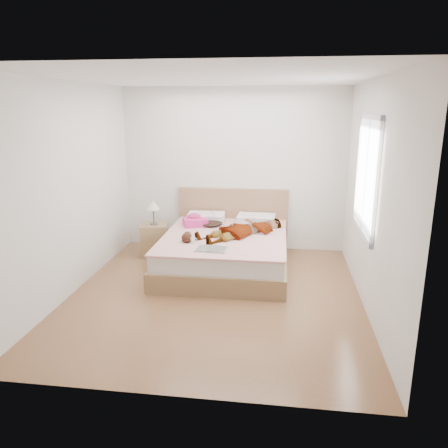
{
  "coord_description": "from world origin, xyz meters",
  "views": [
    {
      "loc": [
        0.79,
        -4.99,
        2.3
      ],
      "look_at": [
        0.0,
        0.85,
        0.7
      ],
      "focal_mm": 35.0,
      "sensor_mm": 36.0,
      "label": 1
    }
  ],
  "objects_px": {
    "phone": "(214,213)",
    "plush_toy": "(187,237)",
    "towel": "(195,221)",
    "coffee_mug": "(193,240)",
    "bed": "(226,249)",
    "magazine": "(211,249)",
    "woman": "(244,227)",
    "nightstand": "(155,237)"
  },
  "relations": [
    {
      "from": "coffee_mug",
      "to": "nightstand",
      "type": "distance_m",
      "value": 1.2
    },
    {
      "from": "magazine",
      "to": "bed",
      "type": "bearing_deg",
      "value": 83.61
    },
    {
      "from": "magazine",
      "to": "plush_toy",
      "type": "distance_m",
      "value": 0.49
    },
    {
      "from": "coffee_mug",
      "to": "plush_toy",
      "type": "bearing_deg",
      "value": 158.02
    },
    {
      "from": "woman",
      "to": "coffee_mug",
      "type": "relative_size",
      "value": 13.31
    },
    {
      "from": "plush_toy",
      "to": "nightstand",
      "type": "height_order",
      "value": "nightstand"
    },
    {
      "from": "woman",
      "to": "coffee_mug",
      "type": "bearing_deg",
      "value": -95.57
    },
    {
      "from": "woman",
      "to": "phone",
      "type": "distance_m",
      "value": 0.65
    },
    {
      "from": "towel",
      "to": "nightstand",
      "type": "xyz_separation_m",
      "value": [
        -0.66,
        -0.01,
        -0.29
      ]
    },
    {
      "from": "phone",
      "to": "towel",
      "type": "xyz_separation_m",
      "value": [
        -0.28,
        -0.05,
        -0.12
      ]
    },
    {
      "from": "towel",
      "to": "magazine",
      "type": "relative_size",
      "value": 1.0
    },
    {
      "from": "plush_toy",
      "to": "phone",
      "type": "bearing_deg",
      "value": 75.6
    },
    {
      "from": "bed",
      "to": "towel",
      "type": "bearing_deg",
      "value": 145.34
    },
    {
      "from": "bed",
      "to": "magazine",
      "type": "relative_size",
      "value": 4.77
    },
    {
      "from": "phone",
      "to": "towel",
      "type": "distance_m",
      "value": 0.31
    },
    {
      "from": "coffee_mug",
      "to": "nightstand",
      "type": "relative_size",
      "value": 0.12
    },
    {
      "from": "phone",
      "to": "magazine",
      "type": "xyz_separation_m",
      "value": [
        0.16,
        -1.18,
        -0.19
      ]
    },
    {
      "from": "plush_toy",
      "to": "bed",
      "type": "bearing_deg",
      "value": 45.37
    },
    {
      "from": "towel",
      "to": "coffee_mug",
      "type": "xyz_separation_m",
      "value": [
        0.14,
        -0.87,
        -0.03
      ]
    },
    {
      "from": "bed",
      "to": "magazine",
      "type": "distance_m",
      "value": 0.81
    },
    {
      "from": "bed",
      "to": "nightstand",
      "type": "relative_size",
      "value": 2.34
    },
    {
      "from": "towel",
      "to": "nightstand",
      "type": "distance_m",
      "value": 0.72
    },
    {
      "from": "woman",
      "to": "phone",
      "type": "xyz_separation_m",
      "value": [
        -0.5,
        0.4,
        0.09
      ]
    },
    {
      "from": "phone",
      "to": "plush_toy",
      "type": "bearing_deg",
      "value": -148.97
    },
    {
      "from": "coffee_mug",
      "to": "magazine",
      "type": "bearing_deg",
      "value": -41.03
    },
    {
      "from": "woman",
      "to": "coffee_mug",
      "type": "xyz_separation_m",
      "value": [
        -0.64,
        -0.52,
        -0.06
      ]
    },
    {
      "from": "woman",
      "to": "towel",
      "type": "xyz_separation_m",
      "value": [
        -0.78,
        0.35,
        -0.02
      ]
    },
    {
      "from": "phone",
      "to": "nightstand",
      "type": "relative_size",
      "value": 0.12
    },
    {
      "from": "plush_toy",
      "to": "nightstand",
      "type": "distance_m",
      "value": 1.13
    },
    {
      "from": "bed",
      "to": "plush_toy",
      "type": "height_order",
      "value": "bed"
    },
    {
      "from": "towel",
      "to": "nightstand",
      "type": "height_order",
      "value": "nightstand"
    },
    {
      "from": "woman",
      "to": "plush_toy",
      "type": "distance_m",
      "value": 0.88
    },
    {
      "from": "magazine",
      "to": "coffee_mug",
      "type": "bearing_deg",
      "value": 138.97
    },
    {
      "from": "magazine",
      "to": "towel",
      "type": "bearing_deg",
      "value": 111.21
    },
    {
      "from": "phone",
      "to": "bed",
      "type": "xyz_separation_m",
      "value": [
        0.24,
        -0.41,
        -0.43
      ]
    },
    {
      "from": "towel",
      "to": "magazine",
      "type": "bearing_deg",
      "value": -68.79
    },
    {
      "from": "phone",
      "to": "plush_toy",
      "type": "distance_m",
      "value": 0.92
    },
    {
      "from": "woman",
      "to": "magazine",
      "type": "bearing_deg",
      "value": -68.42
    },
    {
      "from": "bed",
      "to": "phone",
      "type": "bearing_deg",
      "value": 120.35
    },
    {
      "from": "plush_toy",
      "to": "nightstand",
      "type": "bearing_deg",
      "value": 130.63
    },
    {
      "from": "woman",
      "to": "nightstand",
      "type": "bearing_deg",
      "value": -147.99
    },
    {
      "from": "magazine",
      "to": "woman",
      "type": "bearing_deg",
      "value": 66.16
    }
  ]
}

